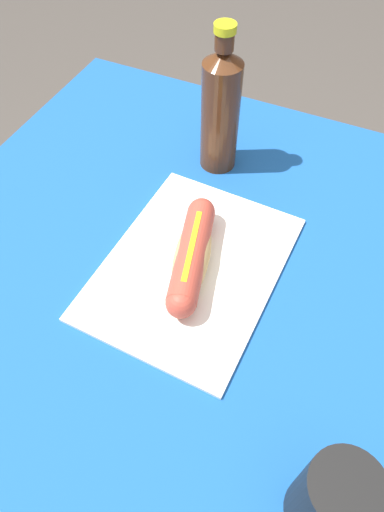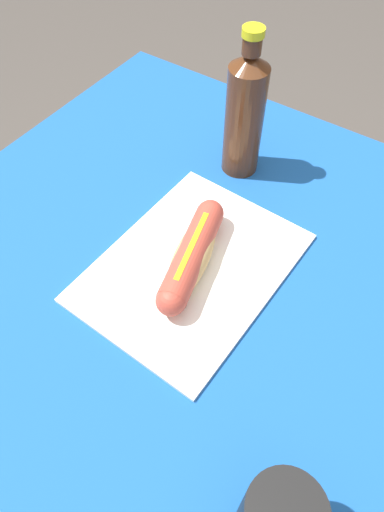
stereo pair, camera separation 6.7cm
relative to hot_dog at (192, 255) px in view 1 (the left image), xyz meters
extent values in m
plane|color=#47423D|center=(-0.05, -0.05, -0.81)|extent=(6.00, 6.00, 0.00)
cylinder|color=brown|center=(0.33, 0.33, -0.44)|extent=(0.07, 0.07, 0.74)
cube|color=brown|center=(-0.05, -0.05, -0.05)|extent=(0.91, 0.92, 0.03)
cube|color=#19519E|center=(-0.05, -0.05, -0.03)|extent=(0.97, 0.98, 0.00)
cube|color=white|center=(0.00, 0.00, -0.03)|extent=(0.34, 0.26, 0.01)
ellipsoid|color=tan|center=(0.00, 0.00, 0.00)|extent=(0.17, 0.09, 0.05)
cylinder|color=#B24233|center=(0.00, 0.00, 0.00)|extent=(0.17, 0.08, 0.04)
sphere|color=#B24233|center=(0.08, 0.02, 0.00)|extent=(0.04, 0.04, 0.04)
sphere|color=#B24233|center=(-0.08, -0.02, 0.00)|extent=(0.04, 0.04, 0.04)
cube|color=yellow|center=(0.00, 0.00, 0.02)|extent=(0.12, 0.04, 0.00)
cylinder|color=#4C2814|center=(0.23, 0.06, 0.06)|extent=(0.06, 0.06, 0.19)
cone|color=#4C2814|center=(0.23, 0.06, 0.17)|extent=(0.06, 0.06, 0.02)
cylinder|color=#4C2814|center=(0.23, 0.06, 0.19)|extent=(0.03, 0.03, 0.03)
cylinder|color=yellow|center=(0.23, 0.06, 0.21)|extent=(0.03, 0.03, 0.01)
cylinder|color=black|center=(-0.24, -0.26, 0.03)|extent=(0.07, 0.07, 0.13)
camera|label=1|loc=(-0.36, -0.17, 0.53)|focal=32.36mm
camera|label=2|loc=(-0.33, -0.23, 0.53)|focal=32.36mm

